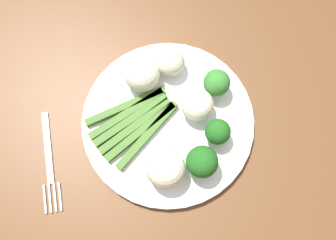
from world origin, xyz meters
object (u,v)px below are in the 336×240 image
at_px(broccoli_outer_edge, 202,162).
at_px(cauliflower_mid, 170,62).
at_px(broccoli_back, 217,83).
at_px(cauliflower_front, 197,105).
at_px(asparagus_bundle, 134,122).
at_px(cauliflower_back_right, 166,168).
at_px(dining_table, 206,129).
at_px(plate, 168,122).
at_px(fork, 49,163).
at_px(broccoli_left, 218,132).
at_px(cauliflower_near_fork, 142,74).

bearing_deg(broccoli_outer_edge, cauliflower_mid, -96.26).
bearing_deg(broccoli_back, cauliflower_front, 26.30).
relative_size(asparagus_bundle, cauliflower_back_right, 2.48).
distance_m(dining_table, asparagus_bundle, 0.18).
relative_size(asparagus_bundle, broccoli_outer_edge, 2.54).
xyz_separation_m(asparagus_bundle, cauliflower_front, (-0.10, 0.02, 0.02)).
bearing_deg(plate, cauliflower_back_right, 65.52).
distance_m(dining_table, cauliflower_front, 0.15).
bearing_deg(fork, cauliflower_front, 99.65).
bearing_deg(cauliflower_back_right, broccoli_outer_edge, 167.54).
bearing_deg(broccoli_left, fork, -13.32).
bearing_deg(plate, broccoli_outer_edge, 102.67).
bearing_deg(cauliflower_near_fork, asparagus_bundle, 58.82).
relative_size(broccoli_back, cauliflower_back_right, 0.86).
bearing_deg(cauliflower_mid, asparagus_bundle, 37.21).
bearing_deg(cauliflower_front, fork, -2.20).
bearing_deg(broccoli_left, plate, -40.61).
bearing_deg(broccoli_outer_edge, dining_table, -126.59).
height_order(plate, cauliflower_near_fork, cauliflower_near_fork).
xyz_separation_m(dining_table, broccoli_left, (0.01, 0.04, 0.15)).
xyz_separation_m(dining_table, cauliflower_near_fork, (0.09, -0.09, 0.15)).
xyz_separation_m(plate, cauliflower_front, (-0.05, -0.00, 0.03)).
xyz_separation_m(asparagus_bundle, cauliflower_back_right, (-0.02, 0.09, 0.02)).
bearing_deg(broccoli_left, dining_table, -109.35).
distance_m(plate, cauliflower_back_right, 0.09).
distance_m(plate, fork, 0.20).
relative_size(dining_table, cauliflower_near_fork, 18.63).
bearing_deg(cauliflower_back_right, plate, -114.48).
bearing_deg(fork, cauliflower_mid, 119.16).
xyz_separation_m(plate, broccoli_left, (-0.06, 0.05, 0.04)).
height_order(asparagus_bundle, cauliflower_mid, cauliflower_mid).
relative_size(asparagus_bundle, broccoli_left, 3.08).
height_order(dining_table, broccoli_back, broccoli_back).
distance_m(plate, cauliflower_mid, 0.10).
height_order(dining_table, cauliflower_mid, cauliflower_mid).
relative_size(asparagus_bundle, cauliflower_front, 2.91).
relative_size(dining_table, asparagus_bundle, 7.19).
relative_size(plate, cauliflower_back_right, 4.58).
bearing_deg(plate, asparagus_bundle, -17.51).
xyz_separation_m(cauliflower_near_fork, cauliflower_mid, (-0.05, -0.00, -0.01)).
xyz_separation_m(asparagus_bundle, broccoli_left, (-0.11, 0.07, 0.02)).
bearing_deg(cauliflower_front, cauliflower_mid, -82.41).
bearing_deg(dining_table, cauliflower_front, -24.34).
height_order(plate, broccoli_left, broccoli_left).
bearing_deg(dining_table, cauliflower_mid, -68.93).
xyz_separation_m(asparagus_bundle, fork, (0.15, 0.01, -0.02)).
bearing_deg(dining_table, broccoli_left, 70.65).
bearing_deg(dining_table, cauliflower_near_fork, -46.25).
bearing_deg(asparagus_bundle, dining_table, 152.24).
bearing_deg(plate, cauliflower_near_fork, -80.95).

